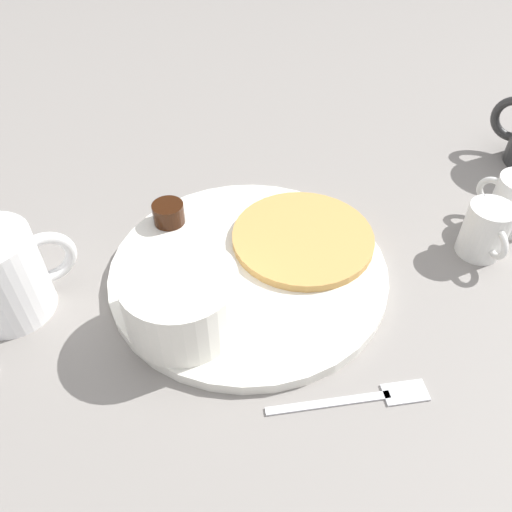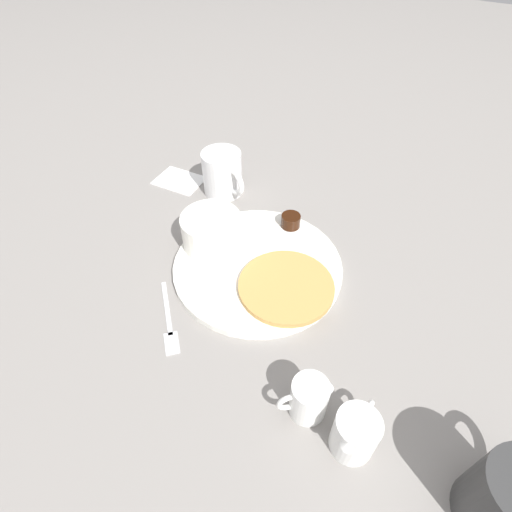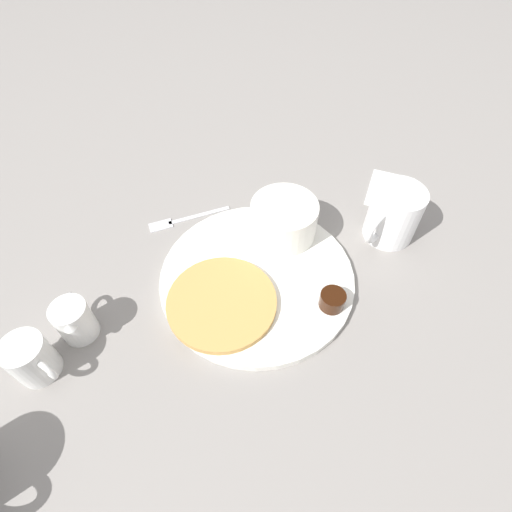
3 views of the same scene
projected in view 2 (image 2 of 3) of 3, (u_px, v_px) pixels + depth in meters
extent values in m
plane|color=gray|center=(258.00, 269.00, 0.67)|extent=(4.00, 4.00, 0.00)
cylinder|color=white|center=(258.00, 266.00, 0.67)|extent=(0.28, 0.28, 0.01)
cylinder|color=tan|center=(286.00, 286.00, 0.62)|extent=(0.15, 0.15, 0.01)
cylinder|color=white|center=(212.00, 231.00, 0.68)|extent=(0.10, 0.10, 0.06)
cylinder|color=white|center=(210.00, 219.00, 0.66)|extent=(0.08, 0.08, 0.01)
cylinder|color=black|center=(291.00, 221.00, 0.72)|extent=(0.03, 0.03, 0.02)
cylinder|color=white|center=(211.00, 230.00, 0.71)|extent=(0.04, 0.04, 0.02)
sphere|color=white|center=(211.00, 222.00, 0.69)|extent=(0.02, 0.02, 0.02)
cylinder|color=white|center=(222.00, 173.00, 0.79)|extent=(0.08, 0.08, 0.09)
torus|color=white|center=(234.00, 182.00, 0.77)|extent=(0.06, 0.03, 0.06)
cylinder|color=white|center=(309.00, 399.00, 0.48)|extent=(0.05, 0.05, 0.06)
torus|color=white|center=(290.00, 402.00, 0.48)|extent=(0.03, 0.03, 0.03)
cone|color=white|center=(328.00, 385.00, 0.47)|extent=(0.02, 0.02, 0.01)
cylinder|color=white|center=(355.00, 434.00, 0.45)|extent=(0.05, 0.05, 0.06)
torus|color=white|center=(366.00, 413.00, 0.47)|extent=(0.01, 0.04, 0.03)
cone|color=white|center=(349.00, 443.00, 0.42)|extent=(0.02, 0.02, 0.01)
cube|color=silver|center=(167.00, 307.00, 0.61)|extent=(0.08, 0.08, 0.00)
cube|color=silver|center=(172.00, 343.00, 0.57)|extent=(0.04, 0.04, 0.00)
cube|color=white|center=(179.00, 180.00, 0.85)|extent=(0.10, 0.08, 0.00)
cylinder|color=#333333|center=(510.00, 502.00, 0.39)|extent=(0.08, 0.08, 0.10)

